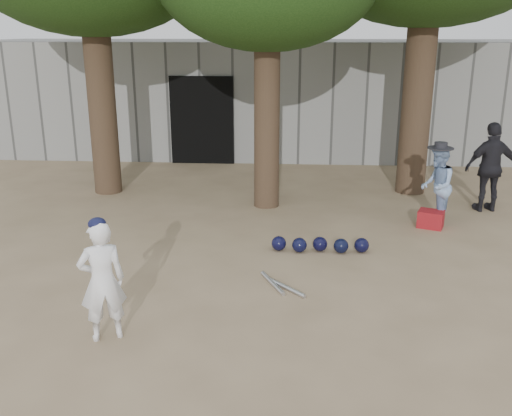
# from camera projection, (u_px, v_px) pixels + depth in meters

# --- Properties ---
(ground) EXTENTS (70.00, 70.00, 0.00)m
(ground) POSITION_uv_depth(u_px,v_px,m) (204.00, 302.00, 7.22)
(ground) COLOR #937C5E
(ground) RESTS_ON ground
(boy_player) EXTENTS (0.60, 0.51, 1.38)m
(boy_player) POSITION_uv_depth(u_px,v_px,m) (102.00, 281.00, 6.19)
(boy_player) COLOR white
(boy_player) RESTS_ON ground
(spectator_blue) EXTENTS (0.66, 0.78, 1.40)m
(spectator_blue) POSITION_uv_depth(u_px,v_px,m) (437.00, 186.00, 9.91)
(spectator_blue) COLOR #88A6D2
(spectator_blue) RESTS_ON ground
(spectator_dark) EXTENTS (1.04, 0.58, 1.69)m
(spectator_dark) POSITION_uv_depth(u_px,v_px,m) (491.00, 167.00, 10.62)
(spectator_dark) COLOR black
(spectator_dark) RESTS_ON ground
(red_bag) EXTENTS (0.51, 0.45, 0.30)m
(red_bag) POSITION_uv_depth(u_px,v_px,m) (431.00, 219.00, 9.90)
(red_bag) COLOR #A51A16
(red_bag) RESTS_ON ground
(back_building) EXTENTS (16.00, 5.24, 3.00)m
(back_building) POSITION_uv_depth(u_px,v_px,m) (256.00, 94.00, 16.61)
(back_building) COLOR gray
(back_building) RESTS_ON ground
(helmet_row) EXTENTS (1.51, 0.29, 0.23)m
(helmet_row) POSITION_uv_depth(u_px,v_px,m) (320.00, 245.00, 8.82)
(helmet_row) COLOR black
(helmet_row) RESTS_ON ground
(bat_pile) EXTENTS (0.63, 0.74, 0.06)m
(bat_pile) POSITION_uv_depth(u_px,v_px,m) (279.00, 285.00, 7.63)
(bat_pile) COLOR silver
(bat_pile) RESTS_ON ground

